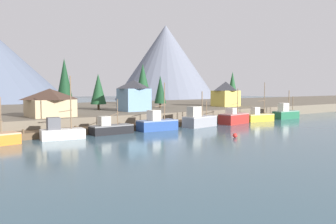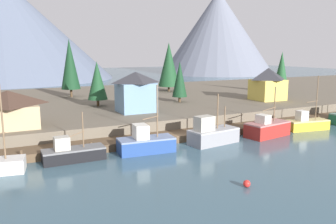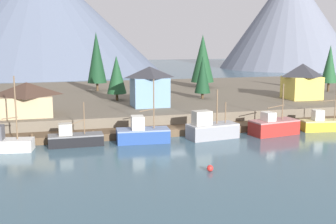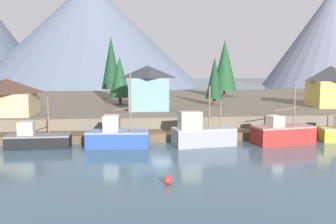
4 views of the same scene
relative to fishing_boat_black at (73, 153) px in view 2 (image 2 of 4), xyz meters
name	(u,v)px [view 2 (image 2 of 4)]	position (x,y,z in m)	size (l,w,h in m)	color
ground_plane	(129,121)	(14.56, 21.40, -1.46)	(400.00, 400.00, 1.00)	#3D5B6B
dock	(171,137)	(14.56, 3.39, -0.45)	(80.00, 4.00, 1.60)	brown
shoreline_bank	(110,104)	(14.56, 33.40, 0.29)	(400.00, 56.00, 2.50)	#665B4C
mountain_central_peak	(0,27)	(-4.89, 137.58, 22.45)	(99.73, 99.73, 46.81)	slate
mountain_east_peak	(218,33)	(106.98, 127.90, 22.21)	(63.87, 63.87, 46.33)	slate
fishing_boat_black	(73,153)	(0.00, 0.00, 0.00)	(7.11, 2.54, 5.75)	black
fishing_boat_blue	(145,143)	(9.01, -0.51, 0.26)	(7.31, 3.53, 8.57)	navy
fishing_boat_grey	(212,134)	(18.86, -0.84, 0.42)	(7.47, 4.05, 6.94)	gray
fishing_boat_red	(267,128)	(28.66, -0.94, 0.26)	(7.53, 4.29, 7.45)	maroon
fishing_boat_yellow	(307,124)	(37.49, -0.44, 0.07)	(7.38, 3.43, 8.82)	gold
house_tan	(8,108)	(-6.22, 11.00, 4.11)	(7.68, 7.35, 5.01)	tan
house_yellow	(268,84)	(43.74, 15.86, 5.00)	(6.49, 5.64, 6.77)	gold
house_blue	(136,91)	(13.56, 14.58, 5.02)	(6.27, 5.27, 6.81)	#6689A8
conifer_near_right	(70,64)	(7.34, 39.16, 8.87)	(4.20, 4.20, 12.87)	#4C3823
conifer_mid_left	(97,81)	(9.25, 23.21, 6.37)	(3.65, 3.65, 8.37)	#4C3823
conifer_mid_right	(180,79)	(25.49, 21.18, 6.20)	(3.03, 3.03, 8.23)	#4C3823
conifer_back_left	(282,68)	(55.92, 24.62, 7.56)	(3.28, 3.28, 10.14)	#4C3823
conifer_back_right	(169,65)	(31.99, 39.23, 8.39)	(5.37, 5.37, 12.37)	#4C3823
channel_buoy	(247,184)	(13.24, -15.31, -0.61)	(0.70, 0.70, 0.70)	red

